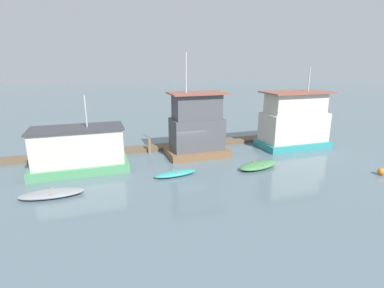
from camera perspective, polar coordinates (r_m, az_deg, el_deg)
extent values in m
plane|color=slate|center=(25.98, -0.69, -2.41)|extent=(200.00, 200.00, 0.00)
cube|color=brown|center=(28.82, -2.59, -0.28)|extent=(33.80, 1.59, 0.30)
cube|color=#4C9360|center=(24.27, -20.46, -3.97)|extent=(7.02, 3.50, 0.64)
cube|color=beige|center=(23.81, -20.82, -0.34)|extent=(6.34, 2.82, 2.56)
cube|color=#38383D|center=(23.50, -21.14, 2.80)|extent=(6.64, 3.12, 0.12)
cylinder|color=#B2B2B7|center=(23.25, -19.60, 5.89)|extent=(0.12, 0.12, 2.32)
cube|color=brown|center=(26.37, 0.89, -1.48)|extent=(5.21, 3.46, 0.58)
cube|color=#4C4C51|center=(25.93, 0.90, 1.96)|extent=(4.36, 2.62, 2.68)
cube|color=#4C4C51|center=(25.48, 0.93, 7.18)|extent=(3.90, 2.16, 2.09)
cube|color=brown|center=(25.34, 0.94, 9.65)|extent=(4.66, 2.92, 0.12)
cylinder|color=#B2B2B7|center=(24.92, -1.14, 13.39)|extent=(0.12, 0.12, 3.21)
cube|color=teal|center=(30.44, 18.52, 0.10)|extent=(6.51, 3.50, 0.63)
cube|color=beige|center=(30.06, 18.79, 3.13)|extent=(5.97, 2.96, 2.67)
cube|color=beige|center=(29.68, 19.17, 7.40)|extent=(5.39, 2.38, 1.86)
cube|color=brown|center=(29.57, 19.34, 9.30)|extent=(6.27, 3.26, 0.12)
cylinder|color=#B2B2B7|center=(30.24, 21.41, 11.46)|extent=(0.12, 0.12, 2.22)
ellipsoid|color=gray|center=(20.42, -25.17, -8.55)|extent=(3.82, 1.47, 0.40)
cube|color=#997F60|center=(20.36, -25.22, -8.19)|extent=(0.19, 1.15, 0.08)
ellipsoid|color=teal|center=(21.73, -3.18, -5.62)|extent=(3.28, 1.38, 0.36)
cube|color=#997F60|center=(21.68, -3.18, -5.31)|extent=(0.26, 0.86, 0.08)
ellipsoid|color=#47844C|center=(23.70, 12.50, -4.00)|extent=(3.72, 2.24, 0.47)
cube|color=#997F60|center=(23.65, 12.52, -3.62)|extent=(0.44, 1.26, 0.08)
cylinder|color=#846B4C|center=(27.06, -8.13, -0.34)|extent=(0.31, 0.31, 1.35)
cylinder|color=brown|center=(31.77, 15.13, 1.61)|extent=(0.23, 0.23, 1.29)
cylinder|color=brown|center=(33.33, 19.18, 2.20)|extent=(0.29, 0.29, 1.60)
sphere|color=orange|center=(25.81, 32.35, -4.44)|extent=(0.53, 0.53, 0.53)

